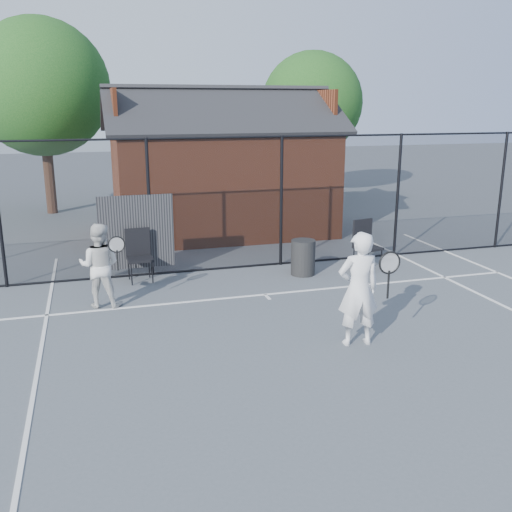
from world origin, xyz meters
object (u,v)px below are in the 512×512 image
object	(u,v)px
clubhouse	(221,177)
player_back	(100,265)
chair_right	(368,246)
waste_bin	(303,257)
chair_left	(140,257)
player_front	(359,289)

from	to	relation	value
clubhouse	player_back	world-z (taller)	clubhouse
chair_right	waste_bin	size ratio (longest dim) A/B	1.40
player_back	chair_left	xyz separation A→B (m)	(0.84, 1.36, -0.25)
clubhouse	waste_bin	size ratio (longest dim) A/B	8.29
chair_left	waste_bin	world-z (taller)	chair_left
clubhouse	player_back	size ratio (longest dim) A/B	4.11
chair_right	waste_bin	world-z (taller)	chair_right
clubhouse	player_front	xyz separation A→B (m)	(0.17, -8.69, -0.69)
player_back	waste_bin	size ratio (longest dim) A/B	2.02
clubhouse	chair_left	distance (m)	5.32
clubhouse	chair_right	world-z (taller)	clubhouse
chair_left	player_front	bearing A→B (deg)	-58.49
chair_left	chair_right	world-z (taller)	chair_right
chair_right	waste_bin	bearing A→B (deg)	166.79
player_front	clubhouse	bearing A→B (deg)	91.14
clubhouse	player_back	bearing A→B (deg)	-122.25
chair_left	waste_bin	distance (m)	3.54
chair_right	player_front	bearing A→B (deg)	-132.46
clubhouse	chair_left	bearing A→B (deg)	-122.37
player_back	waste_bin	bearing A→B (deg)	11.14
player_back	chair_right	bearing A→B (deg)	8.22
player_back	waste_bin	distance (m)	4.45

